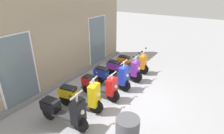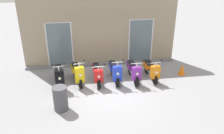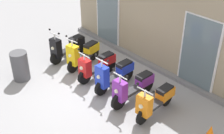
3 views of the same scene
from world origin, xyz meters
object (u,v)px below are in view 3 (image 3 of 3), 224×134
object	(u,v)px
scooter_yellow	(82,53)
trash_bin	(20,66)
scooter_black	(67,47)
scooter_purple	(133,87)
scooter_blue	(114,74)
scooter_red	(97,65)
traffic_cone	(210,134)
scooter_orange	(155,100)

from	to	relation	value
scooter_yellow	trash_bin	distance (m)	2.05
scooter_yellow	trash_bin	size ratio (longest dim) A/B	1.59
scooter_black	scooter_purple	distance (m)	3.28
scooter_blue	scooter_yellow	bearing A→B (deg)	177.98
scooter_red	traffic_cone	distance (m)	4.04
scooter_purple	scooter_red	bearing A→B (deg)	179.87
scooter_purple	traffic_cone	bearing A→B (deg)	5.07
traffic_cone	scooter_orange	bearing A→B (deg)	-172.71
scooter_red	traffic_cone	size ratio (longest dim) A/B	2.91
scooter_blue	scooter_orange	size ratio (longest dim) A/B	1.03
scooter_yellow	scooter_orange	world-z (taller)	scooter_yellow
scooter_blue	traffic_cone	bearing A→B (deg)	3.41
scooter_black	scooter_red	xyz separation A→B (m)	(1.65, 0.02, -0.03)
scooter_black	traffic_cone	xyz separation A→B (m)	(5.68, 0.23, -0.21)
scooter_black	scooter_orange	distance (m)	4.11
scooter_black	scooter_purple	size ratio (longest dim) A/B	0.93
scooter_orange	traffic_cone	bearing A→B (deg)	7.29
scooter_yellow	scooter_purple	bearing A→B (deg)	-1.80
scooter_black	scooter_purple	world-z (taller)	scooter_black
scooter_blue	trash_bin	xyz separation A→B (m)	(-2.31, -1.88, -0.01)
scooter_orange	trash_bin	xyz separation A→B (m)	(-3.97, -1.87, 0.02)
scooter_purple	scooter_black	bearing A→B (deg)	-179.66
scooter_purple	trash_bin	xyz separation A→B (m)	(-3.15, -1.86, 0.02)
scooter_orange	scooter_black	bearing A→B (deg)	-179.56
scooter_blue	scooter_red	bearing A→B (deg)	-178.80
traffic_cone	scooter_blue	bearing A→B (deg)	-176.59
scooter_red	trash_bin	size ratio (longest dim) A/B	1.60
scooter_orange	trash_bin	bearing A→B (deg)	-154.76
scooter_yellow	trash_bin	world-z (taller)	scooter_yellow
scooter_blue	scooter_black	bearing A→B (deg)	-179.06
trash_bin	scooter_orange	bearing A→B (deg)	25.24
traffic_cone	trash_bin	world-z (taller)	trash_bin
traffic_cone	trash_bin	distance (m)	5.93
scooter_red	scooter_orange	distance (m)	2.46
scooter_black	traffic_cone	bearing A→B (deg)	2.35
scooter_red	scooter_blue	xyz separation A→B (m)	(0.79, 0.02, 0.04)
scooter_black	scooter_yellow	size ratio (longest dim) A/B	1.02
scooter_red	scooter_orange	bearing A→B (deg)	0.19
scooter_orange	scooter_purple	bearing A→B (deg)	-179.19
traffic_cone	trash_bin	xyz separation A→B (m)	(-5.55, -2.07, 0.21)
scooter_black	trash_bin	bearing A→B (deg)	-85.84
scooter_black	scooter_blue	size ratio (longest dim) A/B	0.98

